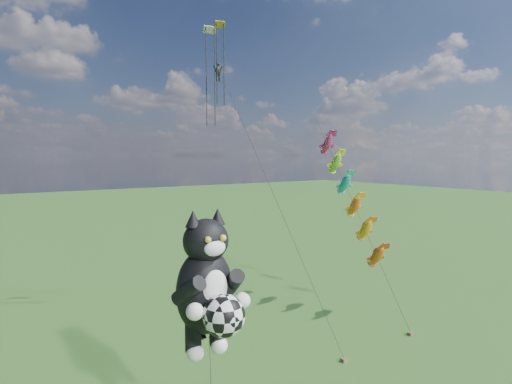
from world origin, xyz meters
TOP-DOWN VIEW (x-y plane):
  - cat_kite_rig at (-1.72, 0.26)m, footprint 2.97×4.29m
  - fish_windsock_rig at (19.04, 12.04)m, footprint 4.85×15.28m
  - parafoil_rig at (9.37, 18.39)m, footprint 1.82×17.57m

SIDE VIEW (x-z plane):
  - cat_kite_rig at x=-1.72m, z-range 2.37..13.12m
  - fish_windsock_rig at x=19.04m, z-range 1.02..17.62m
  - parafoil_rig at x=9.37m, z-range 8.02..32.53m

